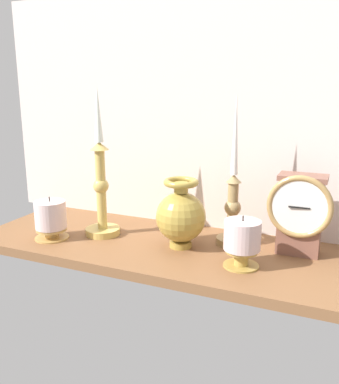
{
  "coord_description": "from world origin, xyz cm",
  "views": [
    {
      "loc": [
        41.61,
        -92.66,
        39.88
      ],
      "look_at": [
        1.4,
        0.0,
        14.0
      ],
      "focal_mm": 39.31,
      "sensor_mm": 36.0,
      "label": 1
    }
  ],
  "objects_px": {
    "mantel_clock": "(300,212)",
    "candlestick_tall_left": "(100,187)",
    "candlestick_tall_center": "(233,202)",
    "pillar_candle_near_clock": "(51,219)",
    "brass_vase_bulbous": "(181,215)",
    "pillar_candle_front": "(242,240)"
  },
  "relations": [
    {
      "from": "pillar_candle_near_clock",
      "to": "mantel_clock",
      "type": "bearing_deg",
      "value": 13.73
    },
    {
      "from": "pillar_candle_near_clock",
      "to": "candlestick_tall_left",
      "type": "bearing_deg",
      "value": 36.02
    },
    {
      "from": "candlestick_tall_center",
      "to": "pillar_candle_near_clock",
      "type": "relative_size",
      "value": 3.38
    },
    {
      "from": "mantel_clock",
      "to": "pillar_candle_front",
      "type": "height_order",
      "value": "mantel_clock"
    },
    {
      "from": "candlestick_tall_center",
      "to": "brass_vase_bulbous",
      "type": "relative_size",
      "value": 2.21
    },
    {
      "from": "brass_vase_bulbous",
      "to": "pillar_candle_front",
      "type": "height_order",
      "value": "brass_vase_bulbous"
    },
    {
      "from": "candlestick_tall_center",
      "to": "pillar_candle_front",
      "type": "height_order",
      "value": "candlestick_tall_center"
    },
    {
      "from": "mantel_clock",
      "to": "brass_vase_bulbous",
      "type": "distance_m",
      "value": 0.29
    },
    {
      "from": "mantel_clock",
      "to": "candlestick_tall_center",
      "type": "relative_size",
      "value": 0.52
    },
    {
      "from": "candlestick_tall_center",
      "to": "candlestick_tall_left",
      "type": "bearing_deg",
      "value": -168.2
    },
    {
      "from": "candlestick_tall_center",
      "to": "pillar_candle_front",
      "type": "distance_m",
      "value": 0.15
    },
    {
      "from": "pillar_candle_near_clock",
      "to": "brass_vase_bulbous",
      "type": "bearing_deg",
      "value": 13.74
    },
    {
      "from": "candlestick_tall_left",
      "to": "pillar_candle_near_clock",
      "type": "height_order",
      "value": "candlestick_tall_left"
    },
    {
      "from": "mantel_clock",
      "to": "candlestick_tall_left",
      "type": "relative_size",
      "value": 0.5
    },
    {
      "from": "mantel_clock",
      "to": "brass_vase_bulbous",
      "type": "relative_size",
      "value": 1.14
    },
    {
      "from": "candlestick_tall_left",
      "to": "brass_vase_bulbous",
      "type": "bearing_deg",
      "value": 1.06
    },
    {
      "from": "candlestick_tall_left",
      "to": "pillar_candle_near_clock",
      "type": "distance_m",
      "value": 0.15
    },
    {
      "from": "pillar_candle_front",
      "to": "brass_vase_bulbous",
      "type": "bearing_deg",
      "value": 161.33
    },
    {
      "from": "candlestick_tall_left",
      "to": "candlestick_tall_center",
      "type": "relative_size",
      "value": 1.03
    },
    {
      "from": "brass_vase_bulbous",
      "to": "candlestick_tall_center",
      "type": "bearing_deg",
      "value": 30.85
    },
    {
      "from": "mantel_clock",
      "to": "candlestick_tall_center",
      "type": "bearing_deg",
      "value": -179.97
    },
    {
      "from": "candlestick_tall_center",
      "to": "pillar_candle_near_clock",
      "type": "xyz_separation_m",
      "value": [
        -0.45,
        -0.15,
        -0.06
      ]
    }
  ]
}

